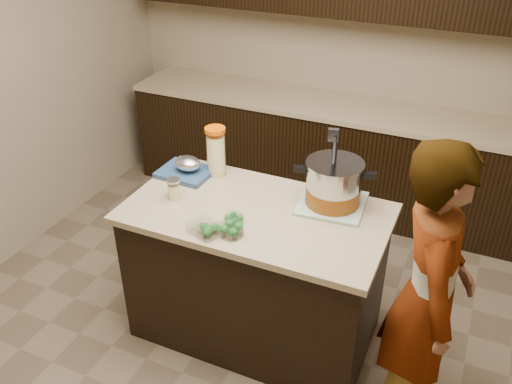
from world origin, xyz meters
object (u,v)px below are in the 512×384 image
island (256,273)px  person (427,297)px  stock_pot (333,186)px  lemonade_pitcher (216,153)px

island → person: 1.07m
island → stock_pot: (0.37, 0.22, 0.57)m
stock_pot → person: size_ratio=0.28×
island → stock_pot: stock_pot is taller
lemonade_pitcher → person: size_ratio=0.19×
lemonade_pitcher → person: (1.38, -0.51, -0.23)m
island → person: (0.98, -0.22, 0.36)m
island → lemonade_pitcher: (-0.40, 0.29, 0.59)m
lemonade_pitcher → person: 1.49m
person → lemonade_pitcher: bearing=56.8°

